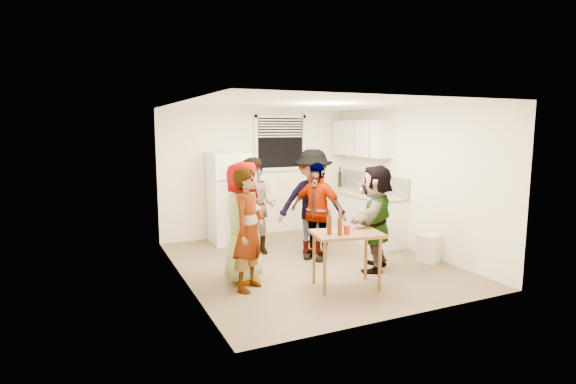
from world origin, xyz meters
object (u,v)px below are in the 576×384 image
blue_cup (372,198)px  red_cup (347,234)px  serving_table (346,287)px  guest_back_left (255,253)px  guest_stripe (249,289)px  wine_bottle (340,187)px  guest_orange (374,269)px  guest_grey (244,281)px  refrigerator (229,198)px  beer_bottle_counter (364,194)px  guest_back_right (312,253)px  trash_bin (429,246)px  beer_bottle_table (340,235)px  guest_black (316,258)px  kettle (362,193)px

blue_cup → red_cup: 2.26m
serving_table → guest_back_left: serving_table is taller
red_cup → guest_stripe: 1.51m
wine_bottle → red_cup: (-1.86, -3.24, -0.13)m
blue_cup → guest_orange: blue_cup is taller
blue_cup → guest_grey: (-2.68, -0.74, -0.90)m
refrigerator → beer_bottle_counter: size_ratio=8.12×
beer_bottle_counter → guest_orange: size_ratio=0.13×
red_cup → guest_orange: red_cup is taller
refrigerator → beer_bottle_counter: (2.35, -0.98, 0.05)m
guest_stripe → guest_orange: size_ratio=1.02×
wine_bottle → guest_stripe: wine_bottle is taller
guest_back_right → guest_orange: (0.47, -1.18, 0.00)m
guest_back_left → trash_bin: bearing=11.8°
guest_grey → beer_bottle_table: bearing=-117.1°
guest_black → guest_back_left: bearing=-166.2°
beer_bottle_counter → guest_back_right: beer_bottle_counter is taller
blue_cup → guest_orange: (-0.67, -1.07, -0.90)m
refrigerator → serving_table: 3.22m
beer_bottle_counter → guest_stripe: 3.40m
kettle → refrigerator: bearing=138.6°
blue_cup → beer_bottle_table: blue_cup is taller
guest_back_left → guest_back_right: (0.88, -0.43, 0.00)m
beer_bottle_counter → guest_back_left: (-2.18, 0.05, -0.90)m
guest_grey → guest_black: 1.55m
guest_stripe → guest_back_left: bearing=24.5°
serving_table → red_cup: 0.77m
beer_bottle_table → guest_grey: size_ratio=0.13×
refrigerator → guest_grey: refrigerator is taller
wine_bottle → beer_bottle_counter: bearing=-97.7°
trash_bin → guest_back_right: trash_bin is taller
kettle → guest_black: kettle is taller
guest_stripe → guest_back_right: bearing=-5.3°
wine_bottle → blue_cup: bearing=-101.0°
serving_table → guest_back_left: (-0.52, 2.10, 0.00)m
guest_back_left → guest_back_right: bearing=20.5°
beer_bottle_counter → guest_stripe: size_ratio=0.13×
refrigerator → guest_grey: bearing=-102.6°
beer_bottle_table → guest_black: size_ratio=0.14×
guest_orange → guest_black: bearing=-101.6°
guest_stripe → blue_cup: bearing=-20.5°
guest_stripe → guest_orange: guest_orange is taller
beer_bottle_counter → guest_black: beer_bottle_counter is taller
guest_back_left → beer_bottle_table: bearing=-34.4°
red_cup → guest_back_left: 2.36m
kettle → guest_back_left: (-2.23, -0.09, -0.90)m
refrigerator → beer_bottle_table: refrigerator is taller
trash_bin → serving_table: (-1.86, -0.46, -0.25)m
trash_bin → beer_bottle_table: size_ratio=1.97×
beer_bottle_table → red_cup: (0.12, 0.02, 0.00)m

